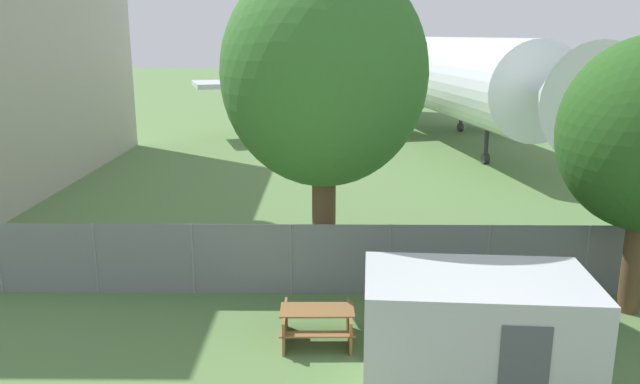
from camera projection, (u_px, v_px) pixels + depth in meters
name	position (u px, v px, depth m)	size (l,w,h in m)	color
perimeter_fence	(291.00, 259.00, 16.16)	(56.07, 0.07, 1.90)	gray
airplane	(430.00, 73.00, 41.29)	(31.02, 39.69, 13.26)	white
portable_cabin	(475.00, 335.00, 11.66)	(4.29, 2.66, 2.33)	silver
picnic_bench_near_cabin	(317.00, 321.00, 13.76)	(1.65, 1.43, 0.76)	brown
tree_left_of_cabin	(324.00, 74.00, 15.97)	(5.32, 5.32, 8.58)	brown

